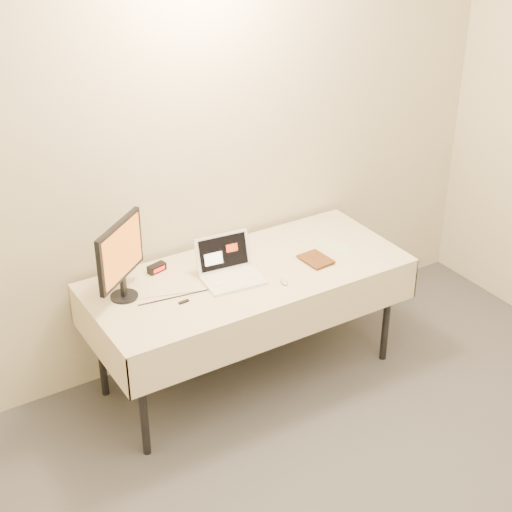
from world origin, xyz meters
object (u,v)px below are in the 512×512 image
monitor (120,255)px  book (307,250)px  table (248,281)px  laptop (229,269)px

monitor → book: 1.08m
table → laptop: laptop is taller
laptop → monitor: monitor is taller
laptop → monitor: (-0.59, 0.11, 0.21)m
laptop → monitor: bearing=175.7°
laptop → book: 0.47m
table → book: bearing=-17.5°
table → laptop: (-0.12, 0.01, 0.12)m
laptop → monitor: 0.64m
laptop → book: bearing=-7.7°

